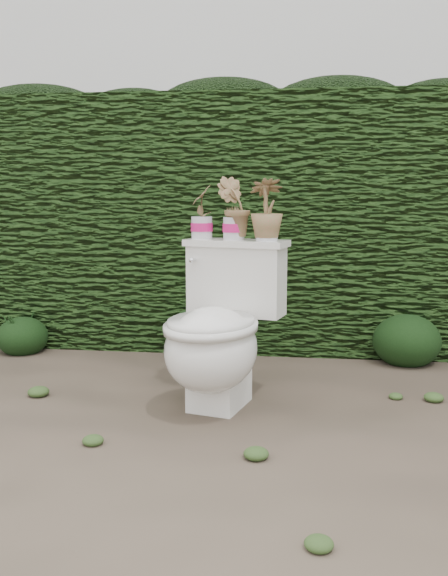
# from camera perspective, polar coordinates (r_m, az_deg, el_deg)

# --- Properties ---
(ground) EXTENTS (60.00, 60.00, 0.00)m
(ground) POSITION_cam_1_polar(r_m,az_deg,el_deg) (2.99, -3.90, -11.22)
(ground) COLOR brown
(ground) RESTS_ON ground
(hedge) EXTENTS (8.00, 1.00, 1.60)m
(hedge) POSITION_cam_1_polar(r_m,az_deg,el_deg) (4.39, 0.15, 5.87)
(hedge) COLOR #284818
(hedge) RESTS_ON ground
(house_wall) EXTENTS (8.00, 3.50, 4.00)m
(house_wall) POSITION_cam_1_polar(r_m,az_deg,el_deg) (8.81, 8.02, 15.02)
(house_wall) COLOR silver
(house_wall) RESTS_ON ground
(toilet) EXTENTS (0.61, 0.77, 0.78)m
(toilet) POSITION_cam_1_polar(r_m,az_deg,el_deg) (2.99, -0.54, -4.09)
(toilet) COLOR silver
(toilet) RESTS_ON ground
(potted_plant_left) EXTENTS (0.10, 0.14, 0.25)m
(potted_plant_left) POSITION_cam_1_polar(r_m,az_deg,el_deg) (3.21, -2.00, 6.65)
(potted_plant_left) COLOR #28812E
(potted_plant_left) RESTS_ON toilet
(potted_plant_center) EXTENTS (0.16, 0.13, 0.29)m
(potted_plant_center) POSITION_cam_1_polar(r_m,az_deg,el_deg) (3.14, 0.88, 6.98)
(potted_plant_center) COLOR #28812E
(potted_plant_center) RESTS_ON toilet
(potted_plant_right) EXTENTS (0.21, 0.21, 0.28)m
(potted_plant_right) POSITION_cam_1_polar(r_m,az_deg,el_deg) (3.08, 3.83, 6.83)
(potted_plant_right) COLOR #28812E
(potted_plant_right) RESTS_ON toilet
(liriope_clump_1) EXTENTS (0.32, 0.32, 0.25)m
(liriope_clump_1) POSITION_cam_1_polar(r_m,az_deg,el_deg) (4.25, -17.50, -3.77)
(liriope_clump_1) COLOR black
(liriope_clump_1) RESTS_ON ground
(liriope_clump_2) EXTENTS (0.42, 0.42, 0.33)m
(liriope_clump_2) POSITION_cam_1_polar(r_m,az_deg,el_deg) (3.97, -2.05, -3.66)
(liriope_clump_2) COLOR black
(liriope_clump_2) RESTS_ON ground
(liriope_clump_3) EXTENTS (0.40, 0.40, 0.32)m
(liriope_clump_3) POSITION_cam_1_polar(r_m,az_deg,el_deg) (3.96, 15.95, -4.14)
(liriope_clump_3) COLOR black
(liriope_clump_3) RESTS_ON ground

